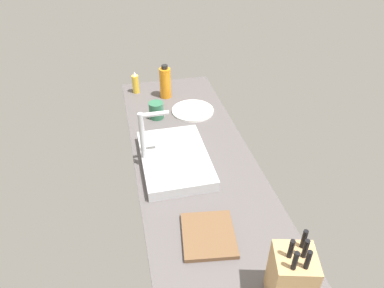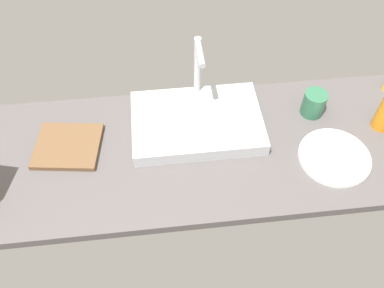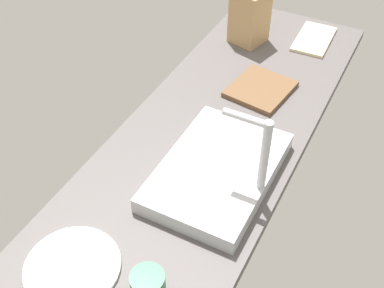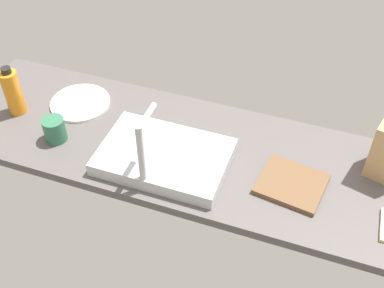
{
  "view_description": "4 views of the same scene",
  "coord_description": "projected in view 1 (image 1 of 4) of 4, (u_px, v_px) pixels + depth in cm",
  "views": [
    {
      "loc": [
        -118.07,
        29.94,
        107.79
      ],
      "look_at": [
        7.94,
        1.31,
        13.36
      ],
      "focal_mm": 33.14,
      "sensor_mm": 36.0,
      "label": 1
    },
    {
      "loc": [
        -4.23,
        -83.44,
        115.01
      ],
      "look_at": [
        4.66,
        -4.11,
        11.63
      ],
      "focal_mm": 38.56,
      "sensor_mm": 36.0,
      "label": 2
    },
    {
      "loc": [
        97.67,
        47.87,
        108.66
      ],
      "look_at": [
        3.67,
        -0.99,
        8.81
      ],
      "focal_mm": 46.05,
      "sensor_mm": 36.0,
      "label": 3
    },
    {
      "loc": [
        -41.96,
        119.24,
        128.25
      ],
      "look_at": [
        -0.6,
        4.24,
        10.37
      ],
      "focal_mm": 45.83,
      "sensor_mm": 36.0,
      "label": 4
    }
  ],
  "objects": [
    {
      "name": "coffee_mug",
      "position": [
        156.0,
        110.0,
        1.94
      ],
      "size": [
        8.05,
        8.05,
        9.2
      ],
      "primitive_type": "cylinder",
      "color": "#2D6647",
      "rests_on": "countertop_slab"
    },
    {
      "name": "knife_block",
      "position": [
        291.0,
        279.0,
        1.04
      ],
      "size": [
        14.57,
        14.56,
        27.98
      ],
      "rotation": [
        0.0,
        0.0,
        -0.26
      ],
      "color": "tan",
      "rests_on": "countertop_slab"
    },
    {
      "name": "soap_bottle",
      "position": [
        136.0,
        83.0,
        2.17
      ],
      "size": [
        4.11,
        4.11,
        14.01
      ],
      "color": "gold",
      "rests_on": "countertop_slab"
    },
    {
      "name": "faucet",
      "position": [
        145.0,
        136.0,
        1.54
      ],
      "size": [
        5.5,
        13.25,
        27.84
      ],
      "color": "#B7BABF",
      "rests_on": "countertop_slab"
    },
    {
      "name": "countertop_slab",
      "position": [
        199.0,
        174.0,
        1.61
      ],
      "size": [
        189.88,
        56.11,
        3.5
      ],
      "primitive_type": "cube",
      "color": "#514C4C",
      "rests_on": "ground"
    },
    {
      "name": "sink_basin",
      "position": [
        175.0,
        159.0,
        1.63
      ],
      "size": [
        44.82,
        29.97,
        5.08
      ],
      "primitive_type": "cube",
      "color": "#B7BABF",
      "rests_on": "countertop_slab"
    },
    {
      "name": "water_bottle",
      "position": [
        165.0,
        82.0,
        2.11
      ],
      "size": [
        6.78,
        6.78,
        20.49
      ],
      "color": "orange",
      "rests_on": "countertop_slab"
    },
    {
      "name": "cutting_board",
      "position": [
        208.0,
        235.0,
        1.3
      ],
      "size": [
        23.83,
        21.86,
        1.8
      ],
      "primitive_type": "cube",
      "rotation": [
        0.0,
        0.0,
        -0.14
      ],
      "color": "brown",
      "rests_on": "countertop_slab"
    },
    {
      "name": "dinner_plate",
      "position": [
        193.0,
        111.0,
        2.02
      ],
      "size": [
        23.74,
        23.74,
        1.2
      ],
      "primitive_type": "cylinder",
      "color": "white",
      "rests_on": "countertop_slab"
    }
  ]
}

